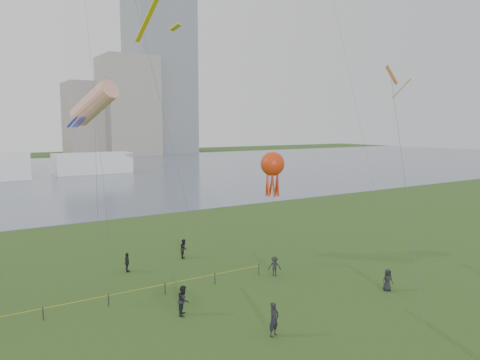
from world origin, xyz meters
TOP-DOWN VIEW (x-y plane):
  - ground_plane at (0.00, 0.00)m, footprint 400.00×400.00m
  - lake at (0.00, 100.00)m, footprint 400.00×120.00m
  - tower at (62.00, 168.00)m, footprint 24.00×24.00m
  - building_mid at (46.00, 162.00)m, footprint 20.00×20.00m
  - building_low at (32.00, 168.00)m, footprint 16.00×18.00m
  - pavilion_right at (14.00, 98.00)m, footprint 18.00×7.00m
  - fence at (-14.86, 12.31)m, footprint 24.07×0.07m
  - spectator_a at (-5.19, 8.46)m, footprint 1.08×1.14m
  - spectator_b at (4.13, 11.40)m, footprint 1.16×1.03m
  - spectator_c at (-5.25, 18.63)m, footprint 0.48×0.96m
  - spectator_d at (8.95, 4.40)m, footprint 0.89×0.71m
  - spectator_f at (-2.25, 3.02)m, footprint 0.81×0.65m
  - spectator_g at (0.38, 19.79)m, footprint 0.96×1.03m
  - kite_windsock at (-6.24, 22.84)m, footprint 4.25×9.81m
  - kite_octopus at (7.29, 15.99)m, footprint 5.17×6.88m
  - kite_delta at (9.94, 5.33)m, footprint 6.85×8.80m

SIDE VIEW (x-z plane):
  - ground_plane at x=0.00m, z-range 0.00..0.00m
  - lake at x=0.00m, z-range -0.02..0.06m
  - fence at x=-14.86m, z-range 0.03..1.08m
  - spectator_b at x=4.13m, z-range 0.00..1.55m
  - spectator_c at x=-5.25m, z-range 0.00..1.57m
  - spectator_d at x=8.95m, z-range 0.00..1.58m
  - spectator_g at x=0.38m, z-range 0.00..1.70m
  - spectator_a at x=-5.19m, z-range 0.00..1.87m
  - spectator_f at x=-2.25m, z-range 0.00..1.94m
  - pavilion_right at x=14.00m, z-range 0.00..5.00m
  - kite_octopus at x=7.29m, z-range 3.57..13.01m
  - kite_windsock at x=-6.24m, z-range 5.84..21.37m
  - building_low at x=32.00m, z-range 0.00..28.00m
  - kite_delta at x=9.94m, z-range 6.64..22.64m
  - building_mid at x=46.00m, z-range 0.00..38.00m
  - tower at x=62.00m, z-range 0.00..120.00m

